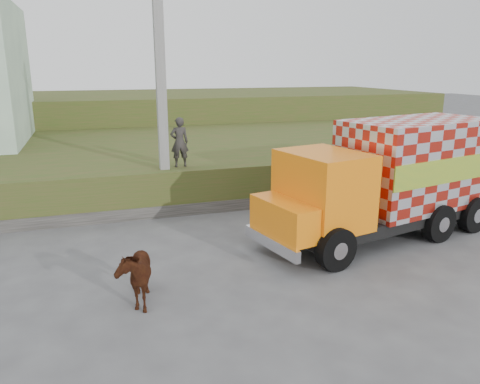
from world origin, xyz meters
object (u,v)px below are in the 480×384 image
object	(u,v)px
cow	(134,273)
pedestrian	(179,142)
cargo_truck	(391,178)
utility_pole	(161,90)

from	to	relation	value
cow	pedestrian	size ratio (longest dim) A/B	0.93
cargo_truck	cow	size ratio (longest dim) A/B	5.00
utility_pole	cargo_truck	xyz separation A→B (m)	(5.85, -4.17, -2.37)
cargo_truck	pedestrian	distance (m)	6.88
cow	utility_pole	bearing A→B (deg)	80.68
utility_pole	cargo_truck	world-z (taller)	utility_pole
cow	pedestrian	xyz separation A→B (m)	(2.20, 6.28, 1.68)
utility_pole	cargo_truck	distance (m)	7.56
utility_pole	cow	distance (m)	7.16
utility_pole	pedestrian	distance (m)	1.84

